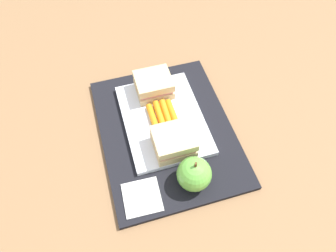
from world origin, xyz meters
TOP-DOWN VIEW (x-y plane):
  - ground_plane at (0.00, 0.00)m, footprint 2.40×2.40m
  - lunchbag_mat at (0.00, 0.00)m, footprint 0.36×0.28m
  - food_tray at (-0.03, 0.00)m, footprint 0.23×0.17m
  - sandwich_half_left at (-0.10, 0.00)m, footprint 0.07×0.08m
  - sandwich_half_right at (0.05, 0.00)m, footprint 0.07×0.08m
  - carrot_sticks_bundle at (-0.02, -0.00)m, footprint 0.08×0.06m
  - apple at (0.13, 0.02)m, footprint 0.07×0.07m
  - paper_napkin at (0.14, -0.09)m, footprint 0.07×0.07m

SIDE VIEW (x-z plane):
  - ground_plane at x=0.00m, z-range 0.00..0.00m
  - lunchbag_mat at x=0.00m, z-range 0.00..0.01m
  - paper_napkin at x=0.14m, z-range 0.01..0.01m
  - food_tray at x=-0.03m, z-range 0.01..0.02m
  - carrot_sticks_bundle at x=-0.02m, z-range 0.02..0.04m
  - apple at x=0.13m, z-range 0.00..0.08m
  - sandwich_half_left at x=-0.10m, z-range 0.02..0.07m
  - sandwich_half_right at x=0.05m, z-range 0.02..0.07m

